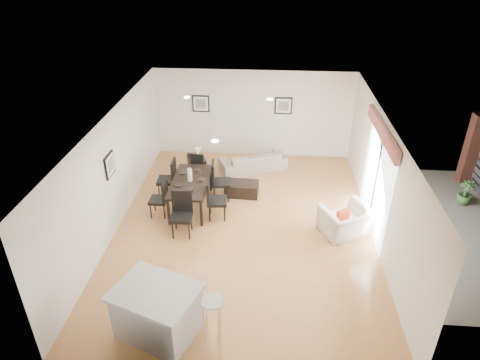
# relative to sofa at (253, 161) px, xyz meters

# --- Properties ---
(ground) EXTENTS (8.00, 8.00, 0.00)m
(ground) POSITION_rel_sofa_xyz_m (-0.06, -2.93, -0.28)
(ground) COLOR tan
(ground) RESTS_ON ground
(wall_back) EXTENTS (6.00, 0.04, 2.70)m
(wall_back) POSITION_rel_sofa_xyz_m (-0.06, 1.07, 1.07)
(wall_back) COLOR white
(wall_back) RESTS_ON ground
(wall_front) EXTENTS (6.00, 0.04, 2.70)m
(wall_front) POSITION_rel_sofa_xyz_m (-0.06, -6.93, 1.07)
(wall_front) COLOR white
(wall_front) RESTS_ON ground
(wall_left) EXTENTS (0.04, 8.00, 2.70)m
(wall_left) POSITION_rel_sofa_xyz_m (-3.06, -2.93, 1.07)
(wall_left) COLOR white
(wall_left) RESTS_ON ground
(wall_right) EXTENTS (0.04, 8.00, 2.70)m
(wall_right) POSITION_rel_sofa_xyz_m (2.94, -2.93, 1.07)
(wall_right) COLOR white
(wall_right) RESTS_ON ground
(ceiling) EXTENTS (6.00, 8.00, 0.02)m
(ceiling) POSITION_rel_sofa_xyz_m (-0.06, -2.93, 2.42)
(ceiling) COLOR white
(ceiling) RESTS_ON wall_back
(sofa) EXTENTS (2.08, 1.46, 0.57)m
(sofa) POSITION_rel_sofa_xyz_m (0.00, 0.00, 0.00)
(sofa) COLOR #A59686
(sofa) RESTS_ON ground
(armchair) EXTENTS (1.35, 1.29, 0.69)m
(armchair) POSITION_rel_sofa_xyz_m (2.28, -3.01, 0.06)
(armchair) COLOR beige
(armchair) RESTS_ON ground
(courtyard_plant_b) EXTENTS (0.47, 0.47, 0.65)m
(courtyard_plant_b) POSITION_rel_sofa_xyz_m (5.53, -1.46, 0.04)
(courtyard_plant_b) COLOR #385B27
(courtyard_plant_b) RESTS_ON ground
(dining_table) EXTENTS (0.91, 1.81, 0.75)m
(dining_table) POSITION_rel_sofa_xyz_m (-1.47, -2.12, 0.39)
(dining_table) COLOR black
(dining_table) RESTS_ON ground
(dining_chair_wnear) EXTENTS (0.44, 0.44, 0.95)m
(dining_chair_wnear) POSITION_rel_sofa_xyz_m (-2.11, -2.58, 0.25)
(dining_chair_wnear) COLOR black
(dining_chair_wnear) RESTS_ON ground
(dining_chair_wfar) EXTENTS (0.50, 0.50, 1.06)m
(dining_chair_wfar) POSITION_rel_sofa_xyz_m (-2.10, -1.67, 0.31)
(dining_chair_wfar) COLOR black
(dining_chair_wfar) RESTS_ON ground
(dining_chair_enear) EXTENTS (0.51, 0.51, 1.04)m
(dining_chair_enear) POSITION_rel_sofa_xyz_m (-0.84, -2.58, 0.30)
(dining_chair_enear) COLOR black
(dining_chair_enear) RESTS_ON ground
(dining_chair_efar) EXTENTS (0.52, 0.52, 1.05)m
(dining_chair_efar) POSITION_rel_sofa_xyz_m (-0.84, -1.68, 0.31)
(dining_chair_efar) COLOR black
(dining_chair_efar) RESTS_ON ground
(dining_chair_head) EXTENTS (0.49, 0.49, 1.06)m
(dining_chair_head) POSITION_rel_sofa_xyz_m (-1.48, -3.23, 0.31)
(dining_chair_head) COLOR black
(dining_chair_head) RESTS_ON ground
(dining_chair_foot) EXTENTS (0.52, 0.52, 1.00)m
(dining_chair_foot) POSITION_rel_sofa_xyz_m (-1.49, -1.01, 0.28)
(dining_chair_foot) COLOR black
(dining_chair_foot) RESTS_ON ground
(vase) EXTENTS (0.86, 1.35, 0.71)m
(vase) POSITION_rel_sofa_xyz_m (-1.47, -2.12, 0.74)
(vase) COLOR white
(vase) RESTS_ON dining_table
(coffee_table) EXTENTS (0.91, 0.57, 0.35)m
(coffee_table) POSITION_rel_sofa_xyz_m (-0.23, -1.44, -0.11)
(coffee_table) COLOR black
(coffee_table) RESTS_ON ground
(side_table) EXTENTS (0.51, 0.51, 0.53)m
(side_table) POSITION_rel_sofa_xyz_m (-1.55, -0.48, -0.02)
(side_table) COLOR black
(side_table) RESTS_ON ground
(table_lamp) EXTENTS (0.18, 0.18, 0.34)m
(table_lamp) POSITION_rel_sofa_xyz_m (-1.55, -0.48, 0.47)
(table_lamp) COLOR white
(table_lamp) RESTS_ON side_table
(cushion) EXTENTS (0.32, 0.25, 0.31)m
(cushion) POSITION_rel_sofa_xyz_m (2.18, -3.11, 0.27)
(cushion) COLOR #AF2716
(cushion) RESTS_ON armchair
(kitchen_island) EXTENTS (1.64, 1.46, 0.95)m
(kitchen_island) POSITION_rel_sofa_xyz_m (-1.33, -6.16, 0.20)
(kitchen_island) COLOR silver
(kitchen_island) RESTS_ON ground
(bar_stool) EXTENTS (0.37, 0.37, 0.80)m
(bar_stool) POSITION_rel_sofa_xyz_m (-0.39, -6.16, 0.40)
(bar_stool) COLOR silver
(bar_stool) RESTS_ON ground
(framed_print_back_left) EXTENTS (0.52, 0.04, 0.52)m
(framed_print_back_left) POSITION_rel_sofa_xyz_m (-1.66, 1.04, 1.37)
(framed_print_back_left) COLOR black
(framed_print_back_left) RESTS_ON wall_back
(framed_print_back_right) EXTENTS (0.52, 0.04, 0.52)m
(framed_print_back_right) POSITION_rel_sofa_xyz_m (0.84, 1.04, 1.37)
(framed_print_back_right) COLOR black
(framed_print_back_right) RESTS_ON wall_back
(framed_print_left_wall) EXTENTS (0.04, 0.52, 0.52)m
(framed_print_left_wall) POSITION_rel_sofa_xyz_m (-3.03, -3.13, 1.37)
(framed_print_left_wall) COLOR black
(framed_print_left_wall) RESTS_ON wall_left
(sliding_door) EXTENTS (0.12, 2.70, 2.57)m
(sliding_door) POSITION_rel_sofa_xyz_m (2.89, -2.63, 1.38)
(sliding_door) COLOR white
(sliding_door) RESTS_ON wall_right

